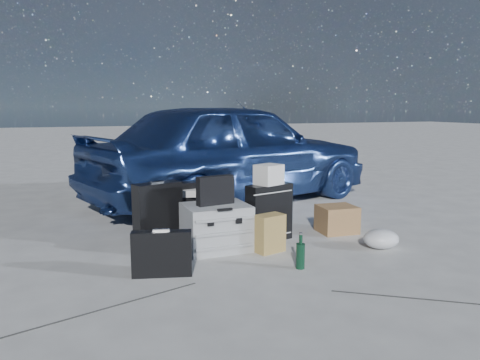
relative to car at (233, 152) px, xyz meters
name	(u,v)px	position (x,y,z in m)	size (l,w,h in m)	color
ground	(261,264)	(-0.71, -2.59, -0.72)	(60.00, 60.00, 0.00)	beige
car	(233,152)	(0.00, 0.00, 0.00)	(1.71, 4.25, 1.45)	#325096
pelican_case	(216,227)	(-0.93, -2.04, -0.51)	(0.60, 0.49, 0.43)	#949799
laptop_bag	(215,190)	(-0.93, -2.03, -0.15)	(0.36, 0.09, 0.27)	black
briefcase	(162,254)	(-1.57, -2.57, -0.54)	(0.48, 0.11, 0.37)	black
suitcase_left	(158,213)	(-1.41, -1.66, -0.42)	(0.47, 0.17, 0.61)	black
suitcase_right	(269,212)	(-0.34, -1.95, -0.43)	(0.48, 0.17, 0.58)	black
white_carton	(269,175)	(-0.35, -1.95, -0.04)	(0.25, 0.20, 0.20)	silver
duffel_bag	(179,212)	(-1.09, -1.21, -0.53)	(0.78, 0.34, 0.39)	black
flat_box_white	(180,192)	(-1.08, -1.22, -0.30)	(0.42, 0.31, 0.07)	silver
flat_box_black	(180,185)	(-1.07, -1.20, -0.23)	(0.31, 0.22, 0.07)	black
kraft_bag	(270,233)	(-0.49, -2.30, -0.54)	(0.27, 0.16, 0.36)	#AC8E4B
cardboard_box	(337,219)	(0.48, -1.93, -0.58)	(0.39, 0.34, 0.29)	#9A6743
plastic_bag	(381,239)	(0.55, -2.60, -0.63)	(0.34, 0.29, 0.19)	silver
green_bottle	(301,252)	(-0.44, -2.82, -0.58)	(0.07, 0.07, 0.30)	black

